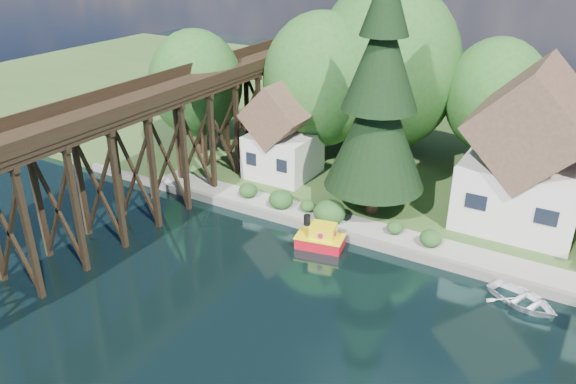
# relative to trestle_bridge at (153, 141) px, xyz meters

# --- Properties ---
(ground) EXTENTS (140.00, 140.00, 0.00)m
(ground) POSITION_rel_trestle_bridge_xyz_m (16.00, -5.17, -5.35)
(ground) COLOR black
(ground) RESTS_ON ground
(bank) EXTENTS (140.00, 52.00, 0.50)m
(bank) POSITION_rel_trestle_bridge_xyz_m (16.00, 28.83, -5.10)
(bank) COLOR #2E5321
(bank) RESTS_ON ground
(seawall) EXTENTS (60.00, 0.40, 0.62)m
(seawall) POSITION_rel_trestle_bridge_xyz_m (20.00, 2.83, -5.04)
(seawall) COLOR slate
(seawall) RESTS_ON ground
(promenade) EXTENTS (50.00, 2.60, 0.06)m
(promenade) POSITION_rel_trestle_bridge_xyz_m (22.00, 4.13, -4.82)
(promenade) COLOR gray
(promenade) RESTS_ON bank
(trestle_bridge) EXTENTS (4.12, 44.18, 9.30)m
(trestle_bridge) POSITION_rel_trestle_bridge_xyz_m (0.00, 0.00, 0.00)
(trestle_bridge) COLOR black
(trestle_bridge) RESTS_ON ground
(house_left) EXTENTS (7.64, 8.64, 11.02)m
(house_left) POSITION_rel_trestle_bridge_xyz_m (23.00, 10.83, -0.21)
(house_left) COLOR silver
(house_left) RESTS_ON bank
(shed) EXTENTS (5.09, 5.40, 7.85)m
(shed) POSITION_rel_trestle_bridge_xyz_m (5.00, 9.33, -1.52)
(shed) COLOR silver
(shed) RESTS_ON bank
(bg_trees) EXTENTS (49.90, 13.30, 10.57)m
(bg_trees) POSITION_rel_trestle_bridge_xyz_m (17.00, 16.08, 1.94)
(bg_trees) COLOR #382314
(bg_trees) RESTS_ON bank
(shrubs) EXTENTS (15.76, 2.47, 1.70)m
(shrubs) POSITION_rel_trestle_bridge_xyz_m (11.40, 4.09, -4.12)
(shrubs) COLOR #183E16
(shrubs) RESTS_ON bank
(conifer) EXTENTS (6.89, 6.89, 16.97)m
(conifer) POSITION_rel_trestle_bridge_xyz_m (13.90, 6.76, 3.32)
(conifer) COLOR #382314
(conifer) RESTS_ON bank
(tugboat) EXTENTS (3.35, 2.24, 2.24)m
(tugboat) POSITION_rel_trestle_bridge_xyz_m (12.68, 1.22, -4.68)
(tugboat) COLOR #B50C1A
(tugboat) RESTS_ON ground
(boat_white_a) EXTENTS (4.73, 4.10, 0.82)m
(boat_white_a) POSITION_rel_trestle_bridge_xyz_m (25.11, 1.42, -4.94)
(boat_white_a) COLOR white
(boat_white_a) RESTS_ON ground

